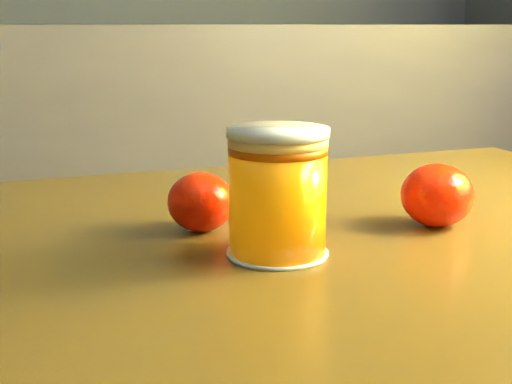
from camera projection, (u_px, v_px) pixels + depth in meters
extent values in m
cube|color=brown|center=(313.00, 247.00, 0.70)|extent=(1.02, 0.77, 0.04)
cylinder|color=#582816|center=(470.00, 378.00, 1.17)|extent=(0.05, 0.05, 0.67)
cylinder|color=orange|center=(277.00, 201.00, 0.61)|extent=(0.08, 0.08, 0.10)
cylinder|color=#FFCB68|center=(278.00, 141.00, 0.59)|extent=(0.08, 0.08, 0.01)
cylinder|color=silver|center=(278.00, 133.00, 0.59)|extent=(0.09, 0.09, 0.01)
ellipsoid|color=#FC2205|center=(201.00, 202.00, 0.68)|extent=(0.08, 0.08, 0.06)
ellipsoid|color=#FC2205|center=(437.00, 195.00, 0.70)|extent=(0.09, 0.09, 0.06)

